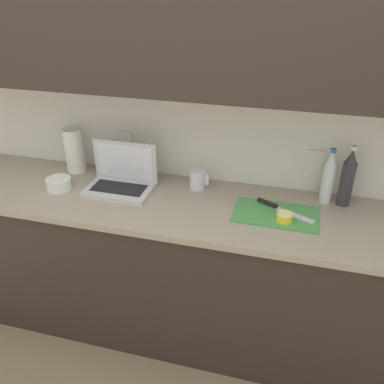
% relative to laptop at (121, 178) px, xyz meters
% --- Properties ---
extents(ground_plane, '(12.00, 12.00, 0.00)m').
position_rel_laptop_xyz_m(ground_plane, '(0.26, -0.08, -0.94)').
color(ground_plane, '#847056').
rests_on(ground_plane, ground).
extents(wall_back, '(5.20, 0.38, 2.60)m').
position_rel_laptop_xyz_m(wall_back, '(0.26, 0.15, 0.61)').
color(wall_back, white).
rests_on(wall_back, ground_plane).
extents(counter_unit, '(2.54, 0.60, 0.88)m').
position_rel_laptop_xyz_m(counter_unit, '(0.24, -0.07, -0.49)').
color(counter_unit, '#332823').
rests_on(counter_unit, ground_plane).
extents(laptop, '(0.36, 0.23, 0.24)m').
position_rel_laptop_xyz_m(laptop, '(0.00, 0.00, 0.00)').
color(laptop, silver).
rests_on(laptop, counter_unit).
extents(cutting_board, '(0.41, 0.24, 0.01)m').
position_rel_laptop_xyz_m(cutting_board, '(0.84, -0.07, -0.05)').
color(cutting_board, '#4C9E51').
rests_on(cutting_board, counter_unit).
extents(knife, '(0.29, 0.16, 0.02)m').
position_rel_laptop_xyz_m(knife, '(0.83, -0.01, -0.04)').
color(knife, silver).
rests_on(knife, cutting_board).
extents(lemon_half_cut, '(0.08, 0.08, 0.04)m').
position_rel_laptop_xyz_m(lemon_half_cut, '(0.88, -0.12, -0.03)').
color(lemon_half_cut, yellow).
rests_on(lemon_half_cut, cutting_board).
extents(bottle_green_soda, '(0.06, 0.06, 0.30)m').
position_rel_laptop_xyz_m(bottle_green_soda, '(1.07, 0.13, 0.08)').
color(bottle_green_soda, silver).
rests_on(bottle_green_soda, counter_unit).
extents(bottle_oil_tall, '(0.07, 0.07, 0.32)m').
position_rel_laptop_xyz_m(bottle_oil_tall, '(1.16, 0.13, 0.09)').
color(bottle_oil_tall, '#333338').
rests_on(bottle_oil_tall, counter_unit).
extents(measuring_cup, '(0.11, 0.09, 0.11)m').
position_rel_laptop_xyz_m(measuring_cup, '(0.40, 0.10, -0.00)').
color(measuring_cup, silver).
rests_on(measuring_cup, counter_unit).
extents(bowl_white, '(0.13, 0.13, 0.06)m').
position_rel_laptop_xyz_m(bowl_white, '(-0.33, -0.10, -0.03)').
color(bowl_white, white).
rests_on(bowl_white, counter_unit).
extents(paper_towel_roll, '(0.11, 0.11, 0.26)m').
position_rel_laptop_xyz_m(paper_towel_roll, '(-0.34, 0.13, 0.07)').
color(paper_towel_roll, white).
rests_on(paper_towel_roll, counter_unit).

